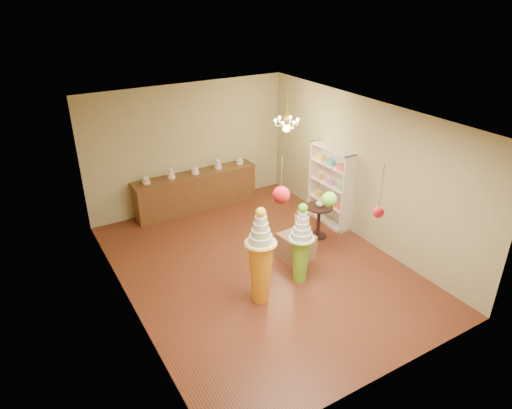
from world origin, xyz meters
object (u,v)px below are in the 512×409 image
pedestal_green (301,250)px  pedestal_orange (261,264)px  sideboard (196,191)px  round_table (319,217)px

pedestal_green → pedestal_orange: pedestal_orange is taller
sideboard → round_table: (1.71, -2.60, -0.00)m
round_table → pedestal_orange: bearing=-150.8°
pedestal_orange → round_table: size_ratio=2.45×
sideboard → round_table: bearing=-56.7°
round_table → sideboard: bearing=123.3°
pedestal_orange → round_table: pedestal_orange is taller
pedestal_green → round_table: (1.28, 1.12, -0.19)m
pedestal_green → round_table: pedestal_green is taller
pedestal_green → sideboard: pedestal_green is taller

